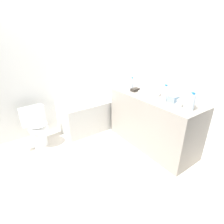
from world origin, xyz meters
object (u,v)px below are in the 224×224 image
(sink_faucet, at_px, (157,91))
(tissue_box, at_px, (173,99))
(toilet, at_px, (37,127))
(sink_basin, at_px, (149,93))
(water_bottle_0, at_px, (165,93))
(water_bottle_2, at_px, (192,102))
(amenity_basket, at_px, (135,90))
(water_bottle_3, at_px, (191,101))
(toilet_paper_roll, at_px, (27,148))
(drinking_glass_1, at_px, (179,103))
(drinking_glass_0, at_px, (127,86))
(bathtub, at_px, (95,112))
(water_bottle_1, at_px, (132,84))

(sink_faucet, distance_m, tissue_box, 0.46)
(toilet, relative_size, tissue_box, 5.77)
(sink_basin, height_order, water_bottle_0, water_bottle_0)
(water_bottle_2, distance_m, amenity_basket, 1.05)
(water_bottle_2, relative_size, amenity_basket, 1.70)
(water_bottle_3, xyz_separation_m, toilet_paper_roll, (-1.89, 1.64, -0.94))
(drinking_glass_1, bearing_deg, toilet_paper_roll, 139.72)
(water_bottle_2, bearing_deg, water_bottle_0, 90.62)
(drinking_glass_0, xyz_separation_m, amenity_basket, (-0.03, -0.24, -0.01))
(sink_basin, xyz_separation_m, sink_faucet, (0.20, 0.00, 0.01))
(sink_faucet, xyz_separation_m, toilet_paper_roll, (-2.05, 0.93, -0.86))
(bathtub, distance_m, sink_faucet, 1.38)
(sink_basin, xyz_separation_m, drinking_glass_1, (-0.04, -0.60, 0.02))
(bathtub, bearing_deg, tissue_box, -72.32)
(water_bottle_1, xyz_separation_m, toilet_paper_roll, (-1.84, 0.51, -0.93))
(toilet, distance_m, sink_faucet, 2.16)
(water_bottle_3, bearing_deg, water_bottle_1, 92.50)
(sink_basin, xyz_separation_m, water_bottle_2, (-0.02, -0.76, 0.09))
(toilet, xyz_separation_m, amenity_basket, (1.57, -0.73, 0.58))
(water_bottle_0, relative_size, drinking_glass_0, 3.30)
(water_bottle_1, bearing_deg, water_bottle_3, -87.50)
(bathtub, height_order, toilet_paper_roll, bathtub)
(sink_faucet, xyz_separation_m, water_bottle_2, (-0.22, -0.76, 0.08))
(tissue_box, bearing_deg, sink_faucet, 70.25)
(bathtub, height_order, water_bottle_3, bathtub)
(sink_faucet, bearing_deg, water_bottle_2, -106.31)
(toilet, relative_size, drinking_glass_0, 9.12)
(sink_faucet, bearing_deg, drinking_glass_1, -112.06)
(tissue_box, bearing_deg, toilet_paper_roll, 144.22)
(water_bottle_1, height_order, tissue_box, water_bottle_1)
(water_bottle_0, xyz_separation_m, amenity_basket, (-0.02, 0.62, -0.09))
(sink_basin, relative_size, drinking_glass_1, 3.66)
(bathtub, distance_m, water_bottle_0, 1.61)
(sink_basin, xyz_separation_m, water_bottle_0, (-0.02, -0.33, 0.09))
(water_bottle_2, relative_size, drinking_glass_0, 3.13)
(sink_faucet, relative_size, water_bottle_3, 0.68)
(sink_faucet, distance_m, drinking_glass_0, 0.57)
(amenity_basket, bearing_deg, sink_faucet, -48.59)
(drinking_glass_1, distance_m, amenity_basket, 0.88)
(sink_faucet, height_order, tissue_box, tissue_box)
(sink_faucet, relative_size, tissue_box, 1.27)
(toilet, height_order, drinking_glass_0, drinking_glass_0)
(tissue_box, distance_m, toilet_paper_roll, 2.49)
(sink_basin, distance_m, toilet_paper_roll, 2.24)
(toilet, relative_size, amenity_basket, 4.95)
(sink_faucet, bearing_deg, amenity_basket, 131.41)
(water_bottle_1, height_order, water_bottle_2, water_bottle_2)
(bathtub, height_order, toilet, bathtub)
(water_bottle_0, bearing_deg, drinking_glass_0, 89.86)
(water_bottle_0, distance_m, amenity_basket, 0.63)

